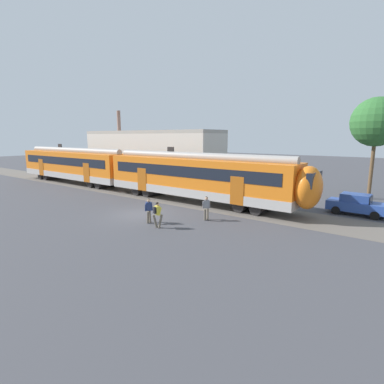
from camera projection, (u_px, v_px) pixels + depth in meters
ground_plane at (140, 214)px, 22.09m from camera, size 160.00×160.00×0.00m
track_bed at (114, 189)px, 32.75m from camera, size 80.00×4.40×0.01m
commuter_train at (128, 170)px, 30.88m from camera, size 38.05×3.07×4.73m
pedestrian_navy at (149, 208)px, 19.70m from camera, size 0.55×0.67×1.67m
pedestrian_yellow at (157, 213)px, 18.62m from camera, size 0.65×0.58×1.67m
pedestrian_grey at (206, 207)px, 20.36m from camera, size 0.48×0.71×1.67m
parked_car_blue at (357, 204)px, 21.83m from camera, size 4.05×1.85×1.54m
background_building at (151, 156)px, 39.07m from camera, size 20.14×5.00×9.20m
street_tree_right at (377, 122)px, 26.32m from camera, size 4.31×4.31×9.08m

